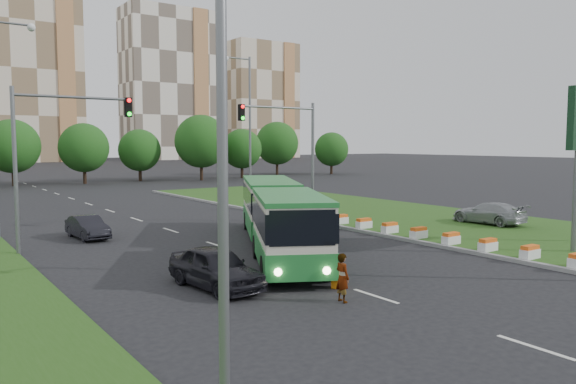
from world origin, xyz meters
TOP-DOWN VIEW (x-y plane):
  - ground at (0.00, 0.00)m, footprint 360.00×360.00m
  - grass_median at (13.00, 8.00)m, footprint 14.00×60.00m
  - median_kerb at (6.05, 8.00)m, footprint 0.30×60.00m
  - lane_markings at (-3.00, 20.00)m, footprint 0.20×100.00m
  - flower_planters at (6.70, -0.30)m, footprint 1.10×15.90m
  - traffic_mast_median at (4.78, 10.00)m, footprint 5.76×0.32m
  - traffic_mast_left at (-10.38, 9.00)m, footprint 5.76×0.32m
  - street_lamps at (-3.00, 10.00)m, footprint 36.00×60.00m
  - tree_line at (10.00, 55.00)m, footprint 120.00×8.00m
  - apartment_tower_ceast at (15.00, 150.00)m, footprint 25.00×15.00m
  - apartment_tower_east at (55.00, 150.00)m, footprint 27.00×15.00m
  - midrise_east at (90.00, 150.00)m, footprint 24.00×14.00m
  - articulated_bus at (-1.25, 3.49)m, footprint 2.67×17.11m
  - car_left_near at (-7.08, -1.81)m, footprint 2.27×4.68m
  - car_left_far at (-7.98, 11.94)m, footprint 1.62×3.94m
  - car_median at (14.59, 2.02)m, footprint 2.20×4.87m
  - pedestrian at (-4.42, -5.87)m, footprint 0.42×0.62m
  - shopping_trolley at (-3.39, -4.37)m, footprint 0.37×0.39m

SIDE VIEW (x-z plane):
  - ground at x=0.00m, z-range 0.00..0.00m
  - lane_markings at x=-3.00m, z-range -0.01..0.01m
  - grass_median at x=13.00m, z-range 0.00..0.15m
  - median_kerb at x=6.05m, z-range 0.00..0.18m
  - shopping_trolley at x=-3.39m, z-range 0.00..0.63m
  - flower_planters at x=6.70m, z-range 0.15..0.75m
  - car_left_far at x=-7.98m, z-range 0.00..1.27m
  - car_left_near at x=-7.08m, z-range 0.00..1.54m
  - pedestrian at x=-4.42m, z-range 0.00..1.67m
  - car_median at x=14.59m, z-range 0.15..1.54m
  - articulated_bus at x=-1.25m, z-range 0.32..3.13m
  - tree_line at x=10.00m, z-range 0.00..9.00m
  - traffic_mast_median at x=4.78m, z-range 1.35..9.35m
  - traffic_mast_left at x=-10.38m, z-range 1.35..9.35m
  - street_lamps at x=-3.00m, z-range 0.00..12.00m
  - midrise_east at x=90.00m, z-range 0.00..40.00m
  - apartment_tower_east at x=55.00m, z-range 0.00..47.00m
  - apartment_tower_ceast at x=15.00m, z-range 0.00..50.00m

